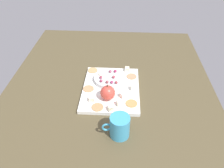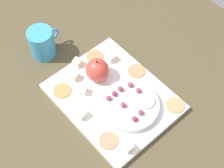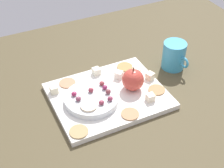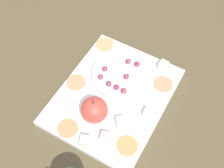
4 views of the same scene
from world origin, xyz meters
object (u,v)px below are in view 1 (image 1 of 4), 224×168
grape_3 (114,77)px  cup (119,126)px  grape_4 (112,82)px  cheese_cube_3 (111,108)px  cracker_4 (132,76)px  platter (111,89)px  grape_7 (115,71)px  serving_dish (110,79)px  cracker_3 (93,70)px  cheese_cube_0 (133,88)px  cracker_0 (88,89)px  cracker_2 (97,107)px  grape_6 (116,82)px  grape_2 (107,82)px  cheese_cube_2 (92,99)px  grape_1 (110,71)px  cracker_1 (131,103)px  apple_whole (108,93)px  cheese_cube_5 (127,69)px  apple_slice_0 (103,74)px  grape_0 (101,81)px  grape_5 (101,77)px  cheese_cube_1 (123,95)px  cheese_cube_4 (120,103)px

grape_3 → cup: bearing=-173.0°
grape_4 → cup: 29.06cm
cheese_cube_3 → cracker_4: size_ratio=0.44×
platter → grape_7: (10.66, -1.60, 3.60)cm
platter → cup: cup is taller
serving_dish → grape_4: (-5.10, -1.34, 1.69)cm
cheese_cube_3 → grape_4: grape_4 is taller
cracker_3 → cheese_cube_0: bearing=-124.3°
cheese_cube_3 → cracker_0: cheese_cube_3 is taller
cheese_cube_0 → grape_3: bearing=58.4°
cracker_2 → grape_6: 17.51cm
cup → grape_7: bearing=5.2°
grape_2 → cup: cup is taller
cracker_0 → grape_2: bearing=-73.4°
cheese_cube_2 → grape_4: grape_4 is taller
grape_1 → cracker_1: bearing=-152.1°
apple_whole → cheese_cube_5: apple_whole is taller
grape_4 → apple_slice_0: grape_4 is taller
grape_0 → cup: bearing=-160.9°
cracker_4 → grape_4: (-8.77, 10.06, 2.50)cm
apple_whole → cup: bearing=-163.7°
grape_1 → grape_2: (-9.29, 0.77, 0.07)cm
grape_1 → grape_4: 9.38cm
cheese_cube_0 → grape_4: (1.76, 10.60, 1.53)cm
grape_3 → grape_6: bearing=-160.5°
grape_0 → cup: 31.18cm
serving_dish → grape_5: size_ratio=10.04×
cheese_cube_2 → apple_whole: bearing=-74.5°
cheese_cube_2 → cracker_4: 27.44cm
cracker_0 → grape_4: 12.07cm
cheese_cube_2 → cracker_3: cheese_cube_2 is taller
grape_1 → grape_6: (-9.27, -3.78, -0.02)cm
cheese_cube_0 → cracker_0: size_ratio=0.44×
cheese_cube_3 → cup: (-12.05, -4.25, 1.96)cm
platter → grape_5: size_ratio=21.24×
platter → cracker_0: (-1.72, 11.13, 1.08)cm
grape_6 → grape_3: bearing=19.5°
cheese_cube_2 → cheese_cube_5: (25.26, -16.32, 0.00)cm
cheese_cube_1 → grape_7: 17.91cm
apple_slice_0 → cheese_cube_3: bearing=-166.7°
cracker_2 → cheese_cube_3: bearing=-100.3°
cracker_3 → grape_0: size_ratio=3.24×
grape_5 → grape_1: bearing=-38.0°
cheese_cube_4 → cracker_4: (22.12, -5.72, -0.97)cm
cheese_cube_1 → cracker_4: bearing=-15.2°
cracker_0 → grape_1: grape_1 is taller
cheese_cube_5 → grape_5: (-10.26, 13.46, 1.52)cm
grape_4 → platter: bearing=161.6°
cracker_3 → cup: size_ratio=0.48×
grape_3 → cheese_cube_1: bearing=-157.8°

